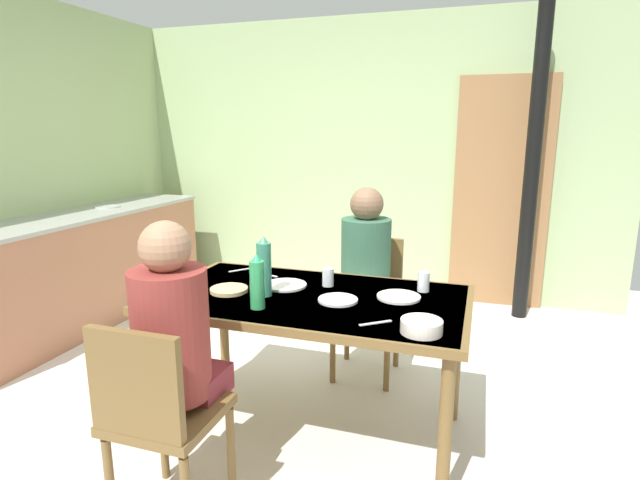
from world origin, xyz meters
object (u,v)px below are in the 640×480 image
Objects in this scene: chair_far_diner at (369,297)px; kitchen_counter at (80,269)px; water_bottle_green_far at (264,268)px; person_near_diner at (174,330)px; water_bottle_green_near at (257,283)px; person_far_diner at (365,260)px; dining_table at (311,309)px; serving_bowl_center at (421,326)px; chair_near_diner at (158,413)px.

kitchen_counter is at bearing -2.13° from chair_far_diner.
person_near_diner is at bearing -102.47° from water_bottle_green_far.
person_near_diner is 0.60m from water_bottle_green_far.
kitchen_counter is 2.42m from water_bottle_green_near.
person_far_diner is 2.55× the size of water_bottle_green_far.
person_far_diner is at bearing -5.37° from kitchen_counter.
serving_bowl_center is (0.58, -0.30, 0.10)m from dining_table.
kitchen_counter is 9.82× the size of water_bottle_green_near.
chair_near_diner is 1.63m from chair_far_diner.
kitchen_counter is 3.28× the size of person_far_diner.
dining_table is 9.03× the size of serving_bowl_center.
water_bottle_green_far reaches higher than chair_near_diner.
dining_table is at bearing 66.24° from chair_near_diner.
chair_far_diner is at bearing 73.81° from water_bottle_green_near.
dining_table is 0.81m from chair_far_diner.
dining_table is at bearing 61.94° from person_near_diner.
chair_far_diner is 3.38× the size of water_bottle_green_near.
person_near_diner is (-0.47, -1.43, 0.28)m from chair_far_diner.
person_far_diner is at bearing 79.09° from dining_table.
water_bottle_green_far is at bearing 104.08° from water_bottle_green_near.
chair_far_diner is (0.12, 0.78, -0.18)m from dining_table.
water_bottle_green_far is 1.77× the size of serving_bowl_center.
person_near_diner is at bearing 71.83° from chair_far_diner.
water_bottle_green_near is 0.76m from serving_bowl_center.
chair_near_diner reaches higher than dining_table.
person_near_diner and person_far_diner have the same top height.
chair_far_diner is 1.13× the size of person_near_diner.
person_near_diner reaches higher than kitchen_counter.
serving_bowl_center is (0.92, 0.35, -0.00)m from person_near_diner.
serving_bowl_center is at bearing -16.17° from water_bottle_green_far.
person_near_diner is 0.99m from serving_bowl_center.
chair_near_diner is at bearing -40.59° from kitchen_counter.
serving_bowl_center is at bearing 20.75° from person_near_diner.
person_near_diner is (-0.34, -0.65, 0.10)m from dining_table.
water_bottle_green_near is (0.17, 0.41, 0.09)m from person_near_diner.
water_bottle_green_far reaches higher than kitchen_counter.
chair_near_diner is 1.13× the size of person_near_diner.
person_near_diner is at bearing 90.00° from chair_near_diner.
person_far_diner is (0.12, 0.65, 0.10)m from dining_table.
serving_bowl_center is (0.45, -1.08, 0.28)m from chair_far_diner.
water_bottle_green_far is at bearing 68.14° from chair_far_diner.
person_far_diner is 4.53× the size of serving_bowl_center.
dining_table is 5.96× the size of water_bottle_green_near.
water_bottle_green_near is at bearing 175.72° from serving_bowl_center.
person_far_diner reaches higher than serving_bowl_center.
chair_far_diner is at bearing 112.74° from serving_bowl_center.
dining_table is at bearing 79.09° from person_far_diner.
chair_far_diner is at bearing -90.00° from person_far_diner.
chair_near_diner is 2.89× the size of water_bottle_green_far.
chair_far_diner is 1.20m from serving_bowl_center.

